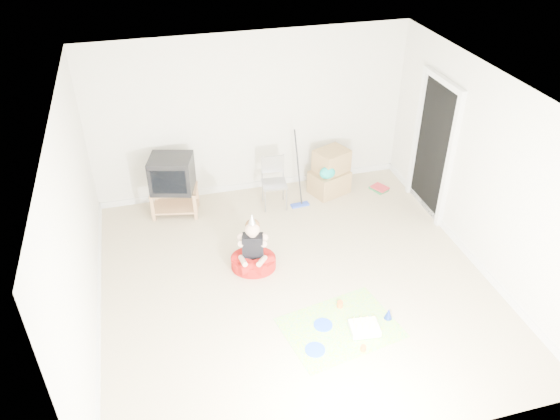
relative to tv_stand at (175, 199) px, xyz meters
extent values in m
plane|color=#BFAD89|center=(1.33, -2.05, -0.26)|extent=(5.00, 5.00, 0.00)
cube|color=black|center=(3.81, -0.85, 0.76)|extent=(0.02, 0.90, 2.05)
cube|color=#A6754B|center=(0.00, 0.00, 0.16)|extent=(0.77, 0.57, 0.03)
cube|color=#A6754B|center=(0.00, 0.00, -0.14)|extent=(0.77, 0.57, 0.03)
cube|color=#A6754B|center=(-0.35, -0.12, -0.04)|extent=(0.06, 0.06, 0.44)
cube|color=#A6754B|center=(0.27, -0.25, -0.04)|extent=(0.06, 0.06, 0.44)
cube|color=#A6754B|center=(-0.27, 0.25, -0.04)|extent=(0.06, 0.06, 0.44)
cube|color=#A6754B|center=(0.35, 0.12, -0.04)|extent=(0.06, 0.06, 0.44)
cube|color=black|center=(0.00, 0.00, 0.44)|extent=(0.74, 0.66, 0.54)
cube|color=gray|center=(1.53, -0.20, 0.14)|extent=(0.41, 0.39, 0.03)
cylinder|color=gray|center=(1.36, -0.19, 0.15)|extent=(0.02, 0.02, 0.83)
cylinder|color=gray|center=(1.70, -0.22, 0.15)|extent=(0.02, 0.02, 0.83)
cube|color=#9C7A4B|center=(2.50, -0.04, -0.07)|extent=(0.70, 0.62, 0.38)
cube|color=#9C7A4B|center=(2.54, 0.01, 0.30)|extent=(0.63, 0.57, 0.36)
ellipsoid|color=#0D998D|center=(2.40, -0.22, 0.22)|extent=(0.25, 0.18, 0.20)
cube|color=#2541BB|center=(1.92, -0.31, -0.25)|extent=(0.30, 0.13, 0.03)
cylinder|color=black|center=(1.92, -0.31, 0.34)|extent=(0.06, 0.39, 1.14)
cube|color=#26733B|center=(3.35, -0.18, -0.25)|extent=(0.29, 0.33, 0.03)
cube|color=red|center=(3.35, -0.18, -0.22)|extent=(0.29, 0.32, 0.03)
cylinder|color=#A4120F|center=(0.87, -1.61, -0.18)|extent=(0.75, 0.75, 0.17)
cube|color=black|center=(0.87, -1.61, 0.09)|extent=(0.31, 0.23, 0.37)
sphere|color=#CFA18A|center=(0.87, -1.61, 0.37)|extent=(0.24, 0.24, 0.19)
cone|color=silver|center=(0.87, -1.61, 0.54)|extent=(0.10, 0.10, 0.15)
cube|color=#F83496|center=(1.62, -2.98, -0.26)|extent=(1.48, 1.19, 0.01)
cube|color=white|center=(1.87, -3.11, -0.21)|extent=(0.37, 0.31, 0.09)
cube|color=#46C467|center=(1.87, -3.11, -0.25)|extent=(0.37, 0.31, 0.01)
cylinder|color=beige|center=(1.75, -3.15, -0.13)|extent=(0.01, 0.01, 0.07)
cylinder|color=beige|center=(1.83, -3.16, -0.13)|extent=(0.01, 0.01, 0.07)
cylinder|color=beige|center=(1.91, -3.17, -0.13)|extent=(0.01, 0.01, 0.07)
cylinder|color=beige|center=(1.98, -3.18, -0.13)|extent=(0.01, 0.01, 0.07)
cylinder|color=beige|center=(1.76, -3.04, -0.13)|extent=(0.01, 0.01, 0.07)
cylinder|color=beige|center=(1.84, -3.05, -0.13)|extent=(0.01, 0.01, 0.07)
cylinder|color=beige|center=(1.92, -3.06, -0.13)|extent=(0.01, 0.01, 0.07)
cylinder|color=beige|center=(2.00, -3.07, -0.13)|extent=(0.01, 0.01, 0.07)
cylinder|color=blue|center=(1.43, -2.89, -0.25)|extent=(0.26, 0.26, 0.01)
cylinder|color=blue|center=(1.22, -3.24, -0.25)|extent=(0.29, 0.29, 0.01)
cylinder|color=orange|center=(1.74, -2.65, -0.21)|extent=(0.10, 0.10, 0.08)
cylinder|color=orange|center=(1.75, -3.38, -0.22)|extent=(0.07, 0.07, 0.07)
cone|color=#1B35BE|center=(2.23, -2.98, -0.18)|extent=(0.12, 0.12, 0.15)
camera|label=1|loc=(-0.27, -7.26, 4.51)|focal=35.00mm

